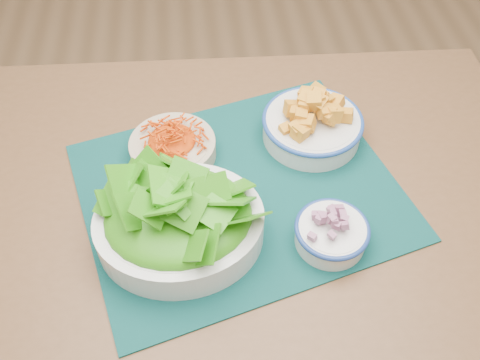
% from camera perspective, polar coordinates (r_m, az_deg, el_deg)
% --- Properties ---
extents(ground, '(4.00, 4.00, 0.00)m').
position_cam_1_polar(ground, '(1.82, 2.24, -9.23)').
color(ground, '#9E754C').
rests_on(ground, ground).
extents(table, '(1.26, 0.87, 0.75)m').
position_cam_1_polar(table, '(1.13, -0.32, -3.67)').
color(table, brown).
rests_on(table, ground).
extents(placemat, '(0.70, 0.62, 0.00)m').
position_cam_1_polar(placemat, '(1.04, -0.00, -1.14)').
color(placemat, black).
rests_on(placemat, table).
extents(carrot_bowl, '(0.19, 0.19, 0.06)m').
position_cam_1_polar(carrot_bowl, '(1.09, -7.22, 3.74)').
color(carrot_bowl, '#BDAB8D').
rests_on(carrot_bowl, placemat).
extents(squash_bowl, '(0.21, 0.21, 0.10)m').
position_cam_1_polar(squash_bowl, '(1.11, 7.78, 6.33)').
color(squash_bowl, silver).
rests_on(squash_bowl, placemat).
extents(lettuce_bowl, '(0.30, 0.26, 0.14)m').
position_cam_1_polar(lettuce_bowl, '(0.93, -6.58, -3.94)').
color(lettuce_bowl, silver).
rests_on(lettuce_bowl, placemat).
extents(onion_bowl, '(0.16, 0.16, 0.07)m').
position_cam_1_polar(onion_bowl, '(0.95, 9.78, -5.33)').
color(onion_bowl, silver).
rests_on(onion_bowl, placemat).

